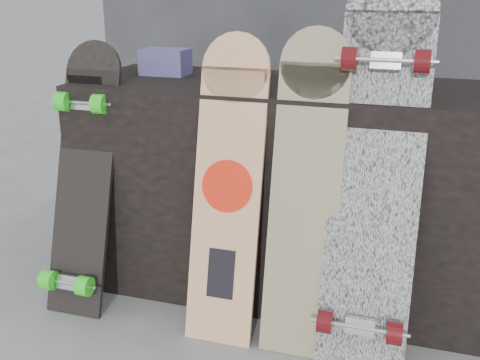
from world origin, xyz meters
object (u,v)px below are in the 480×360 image
(longboard_geisha, at_px, (228,182))
(skateboard_dark, at_px, (83,174))
(longboard_celtic, at_px, (306,184))
(longboard_cascadia, at_px, (377,164))
(vendor_table, at_px, (293,189))

(longboard_geisha, xyz_separation_m, skateboard_dark, (-0.56, 0.02, -0.04))
(longboard_celtic, distance_m, longboard_cascadia, 0.23)
(vendor_table, xyz_separation_m, longboard_cascadia, (0.33, -0.33, 0.23))
(longboard_geisha, bearing_deg, longboard_celtic, 1.72)
(vendor_table, relative_size, longboard_celtic, 1.56)
(vendor_table, xyz_separation_m, longboard_geisha, (-0.14, -0.35, 0.13))
(longboard_cascadia, relative_size, skateboard_dark, 1.26)
(longboard_geisha, xyz_separation_m, longboard_celtic, (0.26, 0.01, 0.02))
(longboard_celtic, height_order, skateboard_dark, longboard_celtic)
(longboard_geisha, distance_m, longboard_celtic, 0.26)
(longboard_geisha, height_order, longboard_cascadia, longboard_cascadia)
(longboard_celtic, bearing_deg, longboard_cascadia, 5.25)
(vendor_table, relative_size, skateboard_dark, 1.68)
(longboard_celtic, bearing_deg, vendor_table, 108.60)
(longboard_geisha, height_order, longboard_celtic, longboard_celtic)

